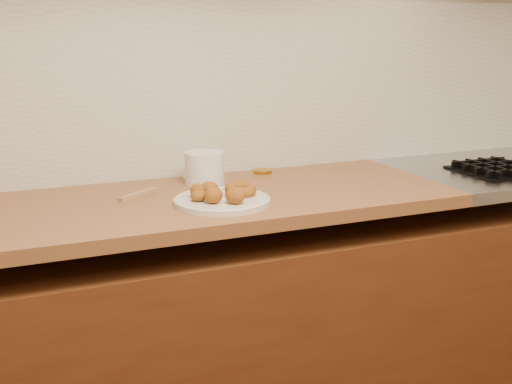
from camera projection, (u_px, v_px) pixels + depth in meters
The scene contains 11 objects.
wall_back at pixel (248, 43), 2.24m from camera, with size 4.00×0.02×2.70m, color #BDAD91.
base_cabinet at pixel (283, 332), 2.20m from camera, with size 3.60×0.60×0.77m, color #502A13.
butcher_block at pixel (79, 215), 1.83m from camera, with size 2.30×0.62×0.04m, color brown.
backsplash at pixel (250, 87), 2.27m from camera, with size 3.60×0.02×0.60m, color beige.
donut_plate at pixel (222, 201), 1.88m from camera, with size 0.28×0.28×0.02m, color beige.
ring_donut at pixel (240, 189), 1.91m from camera, with size 0.10×0.10×0.03m, color brown.
fried_dough_chunks at pixel (213, 193), 1.85m from camera, with size 0.15×0.21×0.05m.
plastic_tub at pixel (204, 168), 2.11m from camera, with size 0.13×0.13×0.11m, color silver.
tub_lid at pixel (201, 177), 2.21m from camera, with size 0.12×0.12×0.01m, color white.
brass_jar_lid at pixel (262, 171), 2.28m from camera, with size 0.07×0.07×0.01m, color #BA831B.
wooden_utensil at pixel (138, 194), 1.96m from camera, with size 0.16×0.02×0.01m, color #99764B.
Camera 1 is at (-0.87, -0.13, 1.39)m, focal length 45.00 mm.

